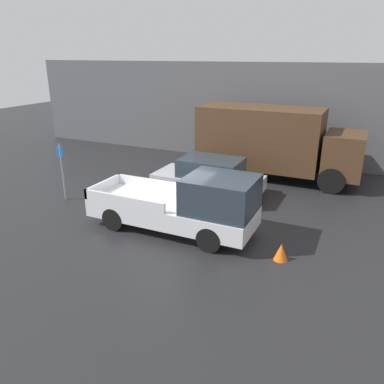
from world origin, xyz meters
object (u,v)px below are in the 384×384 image
(pickup_truck, at_px, (187,205))
(car, at_px, (209,177))
(delivery_truck, at_px, (273,140))
(parking_sign, at_px, (62,169))
(traffic_cone, at_px, (281,252))

(pickup_truck, xyz_separation_m, car, (-0.70, 3.48, -0.17))
(car, bearing_deg, pickup_truck, -78.70)
(delivery_truck, bearing_deg, parking_sign, -136.32)
(car, height_order, delivery_truck, delivery_truck)
(delivery_truck, distance_m, parking_sign, 9.26)
(car, relative_size, traffic_cone, 8.77)
(delivery_truck, height_order, parking_sign, delivery_truck)
(pickup_truck, bearing_deg, car, 101.30)
(car, height_order, traffic_cone, car)
(car, distance_m, delivery_truck, 3.98)
(pickup_truck, xyz_separation_m, delivery_truck, (0.99, 6.95, 0.81))
(delivery_truck, relative_size, traffic_cone, 14.50)
(parking_sign, height_order, traffic_cone, parking_sign)
(parking_sign, distance_m, traffic_cone, 8.97)
(pickup_truck, distance_m, car, 3.55)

